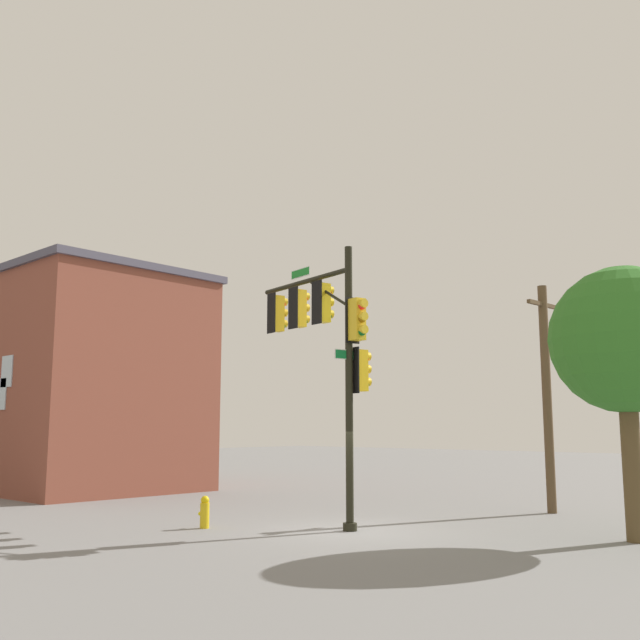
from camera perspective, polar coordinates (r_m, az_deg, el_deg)
The scene contains 6 objects.
ground_plane at distance 19.14m, azimuth 2.38°, elevation -16.29°, with size 120.00×120.00×0.00m, color slate.
signal_pole_assembly at distance 20.02m, azimuth 0.54°, elevation -1.18°, with size 4.76×1.51×7.42m.
utility_pole at distance 23.89m, azimuth 17.45°, elevation -5.52°, with size 0.29×1.80×7.10m.
fire_hydrant at distance 19.79m, azimuth -9.08°, elevation -14.73°, with size 0.33×0.24×0.83m.
tree_near at distance 18.72m, azimuth 22.87°, elevation -1.53°, with size 3.52×3.52×6.46m.
brick_building at distance 32.98m, azimuth -18.46°, elevation -4.67°, with size 10.17×7.85×9.05m.
Camera 1 is at (-12.28, 14.45, 2.61)m, focal length 40.57 mm.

